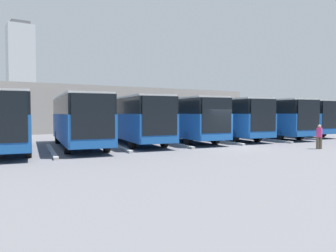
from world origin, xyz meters
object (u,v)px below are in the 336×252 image
(bus_4, at_px, (134,118))
(bus_0, at_px, (287,116))
(bus_3, at_px, (182,118))
(bus_5, at_px, (79,119))
(bus_1, at_px, (263,117))
(bus_6, at_px, (8,120))
(pedestrian, at_px, (319,136))
(bus_2, at_px, (223,117))

(bus_4, bearing_deg, bus_0, -172.21)
(bus_0, bearing_deg, bus_3, 8.18)
(bus_4, relative_size, bus_5, 1.00)
(bus_0, bearing_deg, bus_4, 7.79)
(bus_0, relative_size, bus_4, 1.00)
(bus_0, height_order, bus_3, same)
(bus_1, bearing_deg, bus_4, 4.23)
(bus_3, bearing_deg, bus_1, -176.95)
(bus_1, distance_m, bus_6, 21.06)
(bus_4, distance_m, pedestrian, 12.63)
(bus_4, height_order, bus_5, same)
(bus_1, relative_size, bus_4, 1.00)
(bus_1, xyz_separation_m, bus_2, (4.21, -0.71, 0.00))
(bus_3, bearing_deg, bus_2, -173.06)
(bus_2, height_order, bus_3, same)
(bus_2, height_order, bus_6, same)
(bus_4, bearing_deg, bus_3, -173.40)
(bus_6, height_order, pedestrian, bus_6)
(pedestrian, bearing_deg, bus_0, 85.60)
(bus_4, height_order, pedestrian, bus_4)
(bus_2, relative_size, bus_6, 1.00)
(bus_0, bearing_deg, bus_1, 18.40)
(pedestrian, bearing_deg, bus_4, 170.36)
(bus_3, height_order, pedestrian, bus_3)
(bus_6, bearing_deg, pedestrian, 160.92)
(bus_6, xyz_separation_m, pedestrian, (-16.82, 8.90, -1.06))
(bus_4, bearing_deg, bus_6, 12.07)
(bus_0, relative_size, bus_5, 1.00)
(pedestrian, bearing_deg, bus_3, 152.95)
(bus_4, xyz_separation_m, bus_5, (4.21, 0.50, 0.00))
(bus_1, bearing_deg, pedestrian, 71.96)
(bus_2, distance_m, bus_6, 16.84)
(bus_1, bearing_deg, bus_3, 3.05)
(bus_2, height_order, bus_5, same)
(bus_2, relative_size, bus_3, 1.00)
(bus_5, distance_m, pedestrian, 15.46)
(bus_1, xyz_separation_m, bus_3, (8.42, -0.85, 0.00))
(bus_3, xyz_separation_m, pedestrian, (-4.18, 9.22, -1.06))
(pedestrian, bearing_deg, bus_6, -169.36)
(bus_2, bearing_deg, bus_4, 6.77)
(bus_0, relative_size, bus_6, 1.00)
(bus_3, bearing_deg, bus_5, 11.11)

